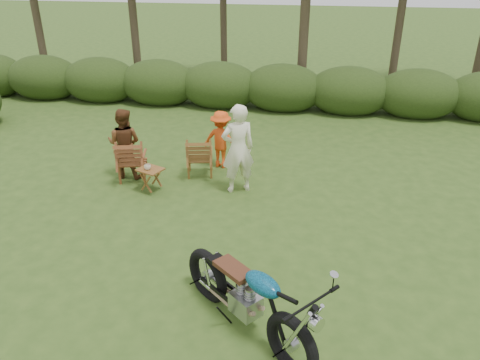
% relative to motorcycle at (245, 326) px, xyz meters
% --- Properties ---
extents(ground, '(80.00, 80.00, 0.00)m').
position_rel_motorcycle_xyz_m(ground, '(-0.32, 0.59, 0.00)').
color(ground, '#2D4818').
rests_on(ground, ground).
extents(motorcycle, '(2.35, 2.20, 1.34)m').
position_rel_motorcycle_xyz_m(motorcycle, '(0.00, 0.00, 0.00)').
color(motorcycle, '#0C7AA8').
rests_on(motorcycle, ground).
extents(lawn_chair_right, '(0.74, 0.74, 0.90)m').
position_rel_motorcycle_xyz_m(lawn_chair_right, '(-1.71, 4.45, 0.00)').
color(lawn_chair_right, brown).
rests_on(lawn_chair_right, ground).
extents(lawn_chair_left, '(0.79, 0.79, 0.95)m').
position_rel_motorcycle_xyz_m(lawn_chair_left, '(-3.07, 3.98, 0.00)').
color(lawn_chair_left, brown).
rests_on(lawn_chair_left, ground).
extents(side_table, '(0.62, 0.57, 0.51)m').
position_rel_motorcycle_xyz_m(side_table, '(-2.50, 3.49, 0.25)').
color(side_table, brown).
rests_on(side_table, ground).
extents(cup, '(0.18, 0.18, 0.10)m').
position_rel_motorcycle_xyz_m(cup, '(-2.53, 3.46, 0.56)').
color(cup, beige).
rests_on(cup, side_table).
extents(adult_a, '(0.80, 0.69, 1.85)m').
position_rel_motorcycle_xyz_m(adult_a, '(-0.76, 3.84, 0.00)').
color(adult_a, '#F4EFC9').
rests_on(adult_a, ground).
extents(adult_b, '(0.76, 0.60, 1.53)m').
position_rel_motorcycle_xyz_m(adult_b, '(-3.27, 4.12, 0.00)').
color(adult_b, brown).
rests_on(adult_b, ground).
extents(child, '(0.94, 0.67, 1.32)m').
position_rel_motorcycle_xyz_m(child, '(-1.33, 4.96, 0.00)').
color(child, '#DE4914').
rests_on(child, ground).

